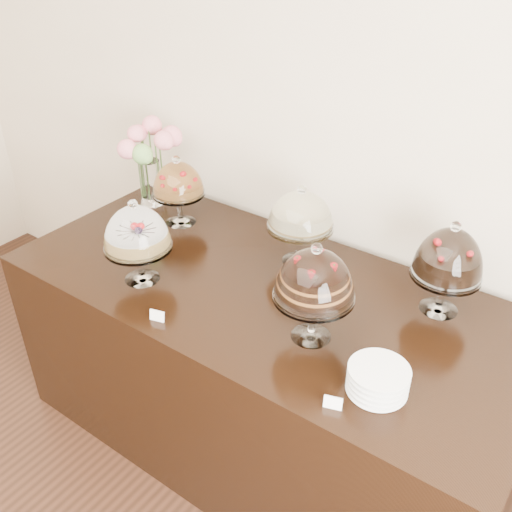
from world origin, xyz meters
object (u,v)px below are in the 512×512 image
Objects in this scene: display_counter at (262,367)px; cake_stand_choco_layer at (315,279)px; cake_stand_cheesecake at (301,214)px; cake_stand_sugar_sponge at (136,232)px; cake_stand_dark_choco at (449,258)px; plate_stack at (378,380)px; cake_stand_fruit_tart at (178,182)px; flower_vase at (150,153)px.

cake_stand_choco_layer reaches higher than display_counter.
cake_stand_sugar_sponge is at bearing -132.60° from cake_stand_cheesecake.
cake_stand_sugar_sponge is 0.93× the size of cake_stand_choco_layer.
cake_stand_dark_choco reaches higher than plate_stack.
plate_stack is (0.63, -0.52, -0.19)m from cake_stand_cheesecake.
cake_stand_choco_layer is at bearing -20.87° from cake_stand_fruit_tart.
plate_stack is at bearing -19.91° from flower_vase.
cake_stand_dark_choco is 0.88× the size of flower_vase.
display_counter is 0.98m from cake_stand_dark_choco.
cake_stand_choco_layer is 0.54m from cake_stand_dark_choco.
cake_stand_choco_layer is 1.02× the size of cake_stand_dark_choco.
cake_stand_sugar_sponge is 0.95× the size of cake_stand_dark_choco.
flower_vase is at bearing 179.41° from cake_stand_dark_choco.
cake_stand_dark_choco is at bearing 89.24° from plate_stack.
cake_stand_choco_layer is (0.32, -0.15, 0.71)m from display_counter.
display_counter is 0.85m from cake_stand_sugar_sponge.
cake_stand_sugar_sponge is at bearing -154.36° from cake_stand_dark_choco.
cake_stand_cheesecake is at bearing 140.18° from plate_stack.
cake_stand_dark_choco is at bearing -0.59° from flower_vase.
flower_vase reaches higher than cake_stand_cheesecake.
cake_stand_dark_choco is (0.63, 0.02, 0.00)m from cake_stand_cheesecake.
cake_stand_fruit_tart is at bearing 113.10° from cake_stand_sugar_sponge.
display_counter is 0.96m from cake_stand_fruit_tart.
cake_stand_cheesecake is at bearing 47.40° from cake_stand_sugar_sponge.
cake_stand_dark_choco is at bearing 2.68° from cake_stand_fruit_tart.
cake_stand_sugar_sponge is 1.90× the size of plate_stack.
cake_stand_fruit_tart is 0.27m from flower_vase.
cake_stand_cheesecake is at bearing 87.64° from display_counter.
flower_vase is at bearing 177.67° from cake_stand_cheesecake.
cake_stand_choco_layer is at bearing -20.03° from flower_vase.
display_counter is at bearing -18.21° from flower_vase.
cake_stand_choco_layer is 0.52m from cake_stand_cheesecake.
cake_stand_fruit_tart is 0.79× the size of flower_vase.
cake_stand_sugar_sponge is (-0.46, -0.24, 0.68)m from display_counter.
cake_stand_fruit_tart is 1.39m from plate_stack.
cake_stand_choco_layer is at bearing -24.99° from display_counter.
flower_vase reaches higher than cake_stand_fruit_tart.
cake_stand_cheesecake is at bearing -178.06° from cake_stand_dark_choco.
cake_stand_fruit_tart reaches higher than display_counter.
cake_stand_fruit_tart is at bearing 161.23° from display_counter.
plate_stack is at bearing -19.40° from cake_stand_choco_layer.
cake_stand_cheesecake is 1.87× the size of plate_stack.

